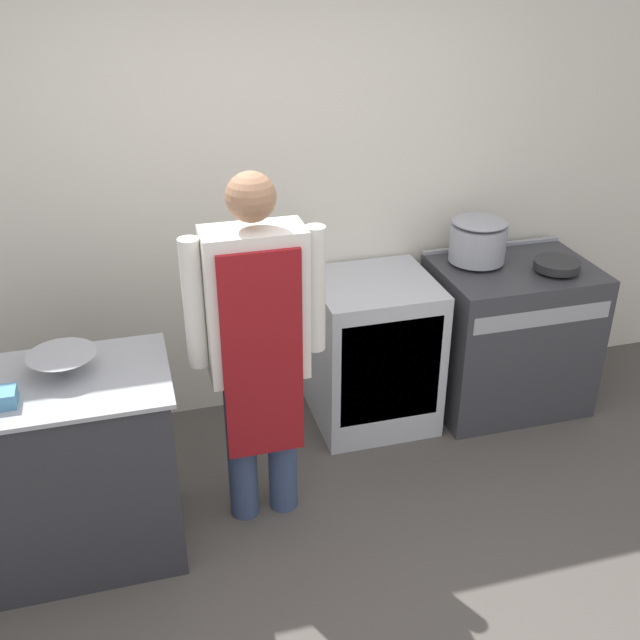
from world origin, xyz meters
name	(u,v)px	position (x,y,z in m)	size (l,w,h in m)	color
ground_plane	(372,636)	(0.00, 0.00, 0.00)	(14.00, 14.00, 0.00)	#4C4742
wall_back	(268,185)	(0.00, 1.87, 1.35)	(8.00, 0.05, 2.70)	silver
prep_counter	(50,473)	(-1.22, 0.83, 0.46)	(1.12, 0.62, 0.92)	#2D2D33
stove	(508,335)	(1.34, 1.46, 0.44)	(0.89, 0.66, 0.90)	#38383D
fridge_unit	(372,352)	(0.50, 1.50, 0.44)	(0.66, 0.63, 0.88)	silver
person_cook	(257,337)	(-0.27, 0.87, 0.98)	(0.62, 0.24, 1.73)	#38476B
mixing_bowl	(63,364)	(-1.09, 0.89, 0.97)	(0.29, 0.29, 0.09)	#9EA0A8
plastic_tub	(2,398)	(-1.32, 0.71, 0.95)	(0.11, 0.11, 0.06)	teal
stock_pot	(478,239)	(1.14, 1.58, 1.03)	(0.32, 0.32, 0.26)	#9EA0A8
saute_pan	(557,265)	(1.52, 1.35, 0.93)	(0.26, 0.26, 0.05)	#262628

